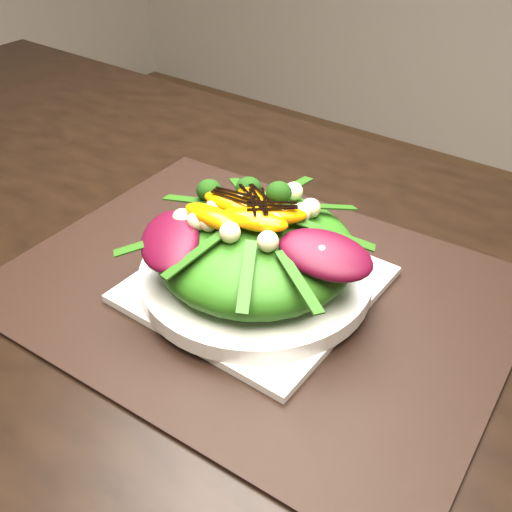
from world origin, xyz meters
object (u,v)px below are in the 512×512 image
Objects in this scene: placemat at (256,289)px; lettuce_mound at (256,250)px; dining_table at (117,265)px; orange_segment at (251,205)px; salad_bowl at (256,274)px; plate_base at (256,284)px.

lettuce_mound reaches higher than placemat.
orange_segment is (0.16, 0.05, 0.12)m from dining_table.
lettuce_mound reaches higher than salad_bowl.
orange_segment reaches higher than salad_bowl.
plate_base is 3.33× the size of orange_segment.
orange_segment reaches higher than lettuce_mound.
salad_bowl is 0.03m from lettuce_mound.
lettuce_mound is at bearing 0.00° from salad_bowl.
salad_bowl is at bearing 0.00° from placemat.
dining_table reaches higher than orange_segment.
plate_base is 0.05m from lettuce_mound.
dining_table is 23.45× the size of orange_segment.
dining_table is 7.04× the size of plate_base.
dining_table is at bearing -162.37° from orange_segment.
placemat is 0.10m from orange_segment.
dining_table is at bearing -166.99° from salad_bowl.
orange_segment is at bearing 17.63° from dining_table.
salad_bowl reaches higher than placemat.
placemat is 2.52× the size of lettuce_mound.
salad_bowl is at bearing 13.01° from dining_table.
orange_segment is (-0.01, 0.01, 0.09)m from plate_base.
orange_segment reaches higher than plate_base.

